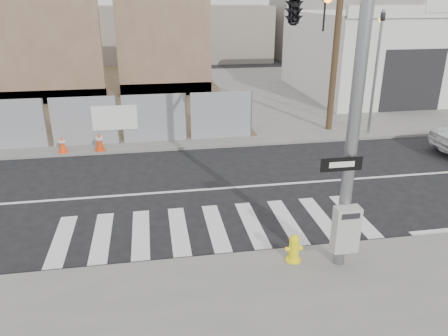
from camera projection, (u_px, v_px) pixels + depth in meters
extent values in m
plane|color=black|center=(204.00, 190.00, 14.09)|extent=(100.00, 100.00, 0.00)
cube|color=slate|center=(175.00, 96.00, 26.90)|extent=(50.00, 20.00, 0.12)
cylinder|color=gray|center=(355.00, 114.00, 8.76)|extent=(0.26, 0.26, 7.00)
cube|color=#B2B2AF|center=(346.00, 229.00, 9.40)|extent=(0.55, 0.30, 1.05)
cube|color=black|center=(342.00, 164.00, 8.94)|extent=(0.90, 0.03, 0.30)
cube|color=silver|center=(342.00, 165.00, 8.92)|extent=(0.55, 0.01, 0.12)
imported|color=black|center=(325.00, 8.00, 9.87)|extent=(0.16, 0.20, 1.00)
imported|color=black|center=(294.00, 6.00, 11.89)|extent=(0.53, 2.48, 1.00)
cylinder|color=gray|center=(375.00, 74.00, 18.57)|extent=(0.12, 0.12, 5.20)
imported|color=black|center=(383.00, 12.00, 17.65)|extent=(0.16, 0.20, 1.00)
cube|color=brown|center=(42.00, 30.00, 23.38)|extent=(6.00, 0.50, 8.00)
cube|color=brown|center=(53.00, 95.00, 25.07)|extent=(6.00, 1.30, 0.80)
cube|color=brown|center=(163.00, 27.00, 25.33)|extent=(5.50, 0.50, 8.00)
cube|color=brown|center=(166.00, 88.00, 27.02)|extent=(5.50, 1.30, 0.80)
cube|color=silver|center=(399.00, 53.00, 27.29)|extent=(12.00, 10.00, 4.80)
cube|color=black|center=(413.00, 81.00, 22.67)|extent=(3.40, 0.06, 3.20)
cylinder|color=#4D3A24|center=(339.00, 14.00, 18.28)|extent=(0.28, 0.28, 10.00)
cylinder|color=#FFEE0E|center=(293.00, 260.00, 10.11)|extent=(0.42, 0.42, 0.04)
cylinder|color=#FFEE0E|center=(294.00, 251.00, 10.02)|extent=(0.27, 0.27, 0.53)
sphere|color=#FFEE0E|center=(294.00, 240.00, 9.92)|extent=(0.25, 0.25, 0.25)
cylinder|color=#FFEE0E|center=(288.00, 249.00, 9.98)|extent=(0.14, 0.12, 0.10)
cylinder|color=#FFEE0E|center=(300.00, 248.00, 10.02)|extent=(0.14, 0.12, 0.10)
cube|color=#FE420D|center=(63.00, 152.00, 17.12)|extent=(0.41, 0.41, 0.03)
cone|color=#FE420D|center=(62.00, 144.00, 17.00)|extent=(0.37, 0.37, 0.68)
cylinder|color=silver|center=(62.00, 141.00, 16.96)|extent=(0.26, 0.26, 0.08)
cube|color=red|center=(100.00, 150.00, 17.34)|extent=(0.46, 0.46, 0.03)
cone|color=red|center=(99.00, 141.00, 17.21)|extent=(0.41, 0.41, 0.75)
cylinder|color=silver|center=(99.00, 139.00, 17.17)|extent=(0.29, 0.29, 0.09)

